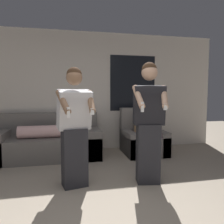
% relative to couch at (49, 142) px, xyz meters
% --- Properties ---
extents(wall_back, '(6.55, 0.07, 2.70)m').
position_rel_couch_xyz_m(wall_back, '(0.70, 0.50, 1.04)').
color(wall_back, silver).
rests_on(wall_back, ground_plane).
extents(couch, '(2.06, 0.94, 0.89)m').
position_rel_couch_xyz_m(couch, '(0.00, 0.00, 0.00)').
color(couch, slate).
rests_on(couch, ground_plane).
extents(armchair, '(0.86, 0.89, 0.98)m').
position_rel_couch_xyz_m(armchair, '(2.00, -0.08, -0.00)').
color(armchair, slate).
rests_on(armchair, ground_plane).
extents(person_left, '(0.51, 0.57, 1.66)m').
position_rel_couch_xyz_m(person_left, '(0.47, -1.54, 0.52)').
color(person_left, '#28282D').
rests_on(person_left, ground_plane).
extents(person_right, '(0.49, 0.53, 1.75)m').
position_rel_couch_xyz_m(person_right, '(1.52, -1.62, 0.58)').
color(person_right, '#28282D').
rests_on(person_right, ground_plane).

